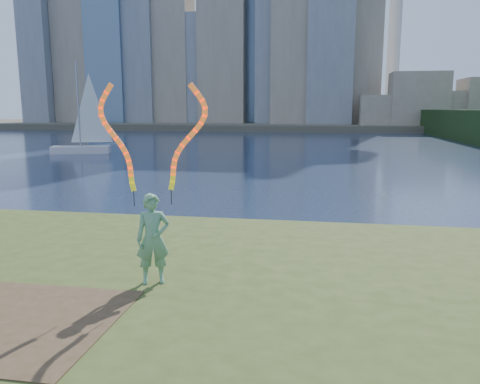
# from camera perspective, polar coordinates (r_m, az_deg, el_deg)

# --- Properties ---
(ground) EXTENTS (320.00, 320.00, 0.00)m
(ground) POSITION_cam_1_polar(r_m,az_deg,el_deg) (10.64, -4.96, -12.87)
(ground) COLOR #18243C
(ground) RESTS_ON ground
(grassy_knoll) EXTENTS (20.00, 18.00, 0.80)m
(grassy_knoll) POSITION_cam_1_polar(r_m,az_deg,el_deg) (8.50, -9.06, -16.63)
(grassy_knoll) COLOR #39491A
(grassy_knoll) RESTS_ON ground
(dirt_patch) EXTENTS (3.20, 3.00, 0.02)m
(dirt_patch) POSITION_cam_1_polar(r_m,az_deg,el_deg) (8.53, -25.82, -13.99)
(dirt_patch) COLOR #47331E
(dirt_patch) RESTS_ON grassy_knoll
(far_shore) EXTENTS (320.00, 40.00, 1.20)m
(far_shore) POSITION_cam_1_polar(r_m,az_deg,el_deg) (104.56, 8.39, 8.06)
(far_shore) COLOR #4B4637
(far_shore) RESTS_ON ground
(woman_with_ribbons) EXTENTS (1.97, 0.83, 4.13)m
(woman_with_ribbons) POSITION_cam_1_polar(r_m,az_deg,el_deg) (9.09, -10.63, -2.47)
(woman_with_ribbons) COLOR #14732D
(woman_with_ribbons) RESTS_ON grassy_knoll
(sailboat) EXTENTS (5.59, 3.20, 8.48)m
(sailboat) POSITION_cam_1_polar(r_m,az_deg,el_deg) (46.49, -18.55, 6.27)
(sailboat) COLOR silver
(sailboat) RESTS_ON ground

